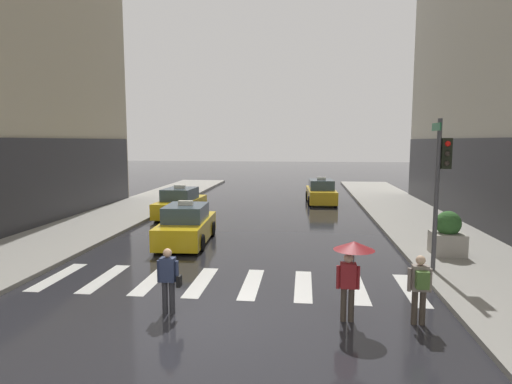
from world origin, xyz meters
The scene contains 10 objects.
ground_plane centered at (0.00, 0.00, 0.00)m, with size 160.00×160.00×0.00m, color #26262B.
crosswalk_markings centered at (0.00, 3.00, 0.00)m, with size 11.30×2.80×0.01m.
traffic_light_pole centered at (6.54, 4.56, 3.26)m, with size 0.44×0.84×4.80m.
taxi_lead centered at (-2.58, 7.88, 0.72)m, with size 2.12×4.62×1.80m.
taxi_second centered at (-4.64, 14.03, 0.72)m, with size 2.10×4.62×1.80m.
taxi_third centered at (3.46, 20.26, 0.72)m, with size 2.10×4.62×1.80m.
pedestrian_with_umbrella centered at (3.43, 0.60, 1.52)m, with size 0.96×0.96×1.94m.
pedestrian_with_backpack centered at (4.98, 0.56, 0.97)m, with size 0.55×0.43×1.65m.
pedestrian_with_handbag centered at (-0.99, 0.57, 0.93)m, with size 0.60×0.24×1.65m.
planter_near_corner centered at (7.50, 6.59, 0.87)m, with size 1.10×1.10×1.60m.
Camera 1 is at (2.30, -9.36, 4.26)m, focal length 30.14 mm.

